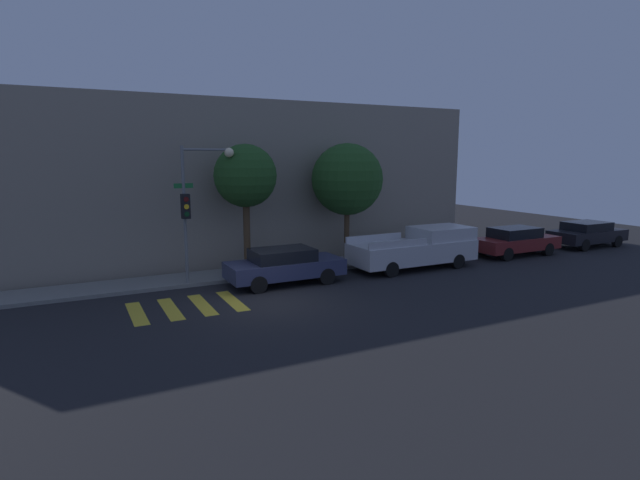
% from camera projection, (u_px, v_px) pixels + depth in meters
% --- Properties ---
extents(ground_plane, '(60.00, 60.00, 0.00)m').
position_uv_depth(ground_plane, '(271.00, 303.00, 16.74)').
color(ground_plane, black).
extents(sidewalk, '(26.00, 2.02, 0.14)m').
position_uv_depth(sidewalk, '(233.00, 275.00, 20.43)').
color(sidewalk, slate).
rests_on(sidewalk, ground).
extents(building_row, '(26.00, 6.00, 7.30)m').
position_uv_depth(building_row, '(203.00, 182.00, 23.72)').
color(building_row, gray).
rests_on(building_row, ground).
extents(crosswalk, '(3.53, 2.60, 0.00)m').
position_uv_depth(crosswalk, '(187.00, 307.00, 16.27)').
color(crosswalk, gold).
rests_on(crosswalk, ground).
extents(traffic_light_pole, '(2.29, 0.56, 5.25)m').
position_uv_depth(traffic_light_pole, '(196.00, 195.00, 18.43)').
color(traffic_light_pole, slate).
rests_on(traffic_light_pole, ground).
extents(sedan_near_corner, '(4.46, 1.82, 1.38)m').
position_uv_depth(sedan_near_corner, '(284.00, 265.00, 19.09)').
color(sedan_near_corner, '#2D3351').
rests_on(sedan_near_corner, ground).
extents(pickup_truck, '(5.69, 2.09, 1.74)m').
position_uv_depth(pickup_truck, '(418.00, 248.00, 21.91)').
color(pickup_truck, '#BCBCC1').
rests_on(pickup_truck, ground).
extents(sedan_middle, '(4.50, 1.75, 1.41)m').
position_uv_depth(sedan_middle, '(516.00, 241.00, 24.62)').
color(sedan_middle, maroon).
rests_on(sedan_middle, ground).
extents(sedan_far_end, '(4.36, 1.88, 1.37)m').
position_uv_depth(sedan_far_end, '(587.00, 233.00, 27.04)').
color(sedan_far_end, black).
rests_on(sedan_far_end, ground).
extents(tree_near_corner, '(2.53, 2.53, 5.35)m').
position_uv_depth(tree_near_corner, '(245.00, 177.00, 19.96)').
color(tree_near_corner, '#4C3823').
rests_on(tree_near_corner, ground).
extents(tree_midblock, '(3.18, 3.18, 5.44)m').
position_uv_depth(tree_midblock, '(347.00, 180.00, 22.09)').
color(tree_midblock, '#4C3823').
rests_on(tree_midblock, ground).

